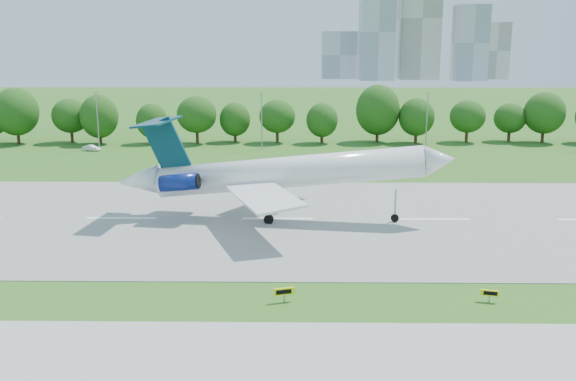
{
  "coord_description": "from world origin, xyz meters",
  "views": [
    {
      "loc": [
        22.45,
        -53.88,
        21.44
      ],
      "look_at": [
        21.47,
        18.0,
        5.34
      ],
      "focal_mm": 40.0,
      "sensor_mm": 36.0,
      "label": 1
    }
  ],
  "objects": [
    {
      "name": "taxi_sign_right",
      "position": [
        39.09,
        -1.88,
        0.8
      ],
      "size": [
        1.54,
        0.56,
        1.09
      ],
      "rotation": [
        0.0,
        0.0,
        -0.26
      ],
      "color": "gray",
      "rests_on": "ground"
    },
    {
      "name": "skyline",
      "position": [
        100.16,
        390.61,
        30.46
      ],
      "size": [
        127.0,
        52.0,
        80.0
      ],
      "color": "#B2B2B7",
      "rests_on": "ground"
    },
    {
      "name": "runway",
      "position": [
        0.0,
        25.0,
        0.04
      ],
      "size": [
        400.0,
        45.0,
        0.08
      ],
      "primitive_type": "cube",
      "color": "gray",
      "rests_on": "ground"
    },
    {
      "name": "airliner",
      "position": [
        19.37,
        25.21,
        6.1
      ],
      "size": [
        42.83,
        30.87,
        12.97
      ],
      "rotation": [
        0.0,
        -0.1,
        -0.1
      ],
      "color": "white",
      "rests_on": "ground"
    },
    {
      "name": "service_vehicle_a",
      "position": [
        -20.98,
        79.74,
        0.62
      ],
      "size": [
        3.99,
        2.45,
        1.24
      ],
      "primitive_type": "imported",
      "rotation": [
        0.0,
        0.0,
        1.25
      ],
      "color": "silver",
      "rests_on": "ground"
    },
    {
      "name": "light_poles",
      "position": [
        -2.5,
        82.0,
        6.34
      ],
      "size": [
        175.9,
        0.25,
        12.19
      ],
      "color": "gray",
      "rests_on": "ground"
    },
    {
      "name": "taxi_sign_centre",
      "position": [
        21.42,
        -2.15,
        0.95
      ],
      "size": [
        1.81,
        0.71,
        1.28
      ],
      "rotation": [
        0.0,
        0.0,
        0.29
      ],
      "color": "gray",
      "rests_on": "ground"
    },
    {
      "name": "tree_line",
      "position": [
        0.0,
        92.0,
        6.19
      ],
      "size": [
        288.4,
        8.4,
        10.4
      ],
      "color": "#382314",
      "rests_on": "ground"
    },
    {
      "name": "ground",
      "position": [
        0.0,
        0.0,
        0.0
      ],
      "size": [
        600.0,
        600.0,
        0.0
      ],
      "primitive_type": "plane",
      "color": "#295F19",
      "rests_on": "ground"
    }
  ]
}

